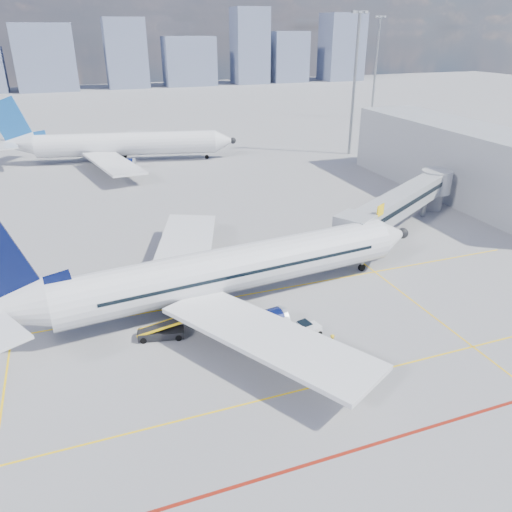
{
  "coord_description": "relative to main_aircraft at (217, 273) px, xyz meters",
  "views": [
    {
      "loc": [
        -13.17,
        -30.57,
        22.73
      ],
      "look_at": [
        0.94,
        7.67,
        4.0
      ],
      "focal_mm": 35.0,
      "sensor_mm": 36.0,
      "label": 1
    }
  ],
  "objects": [
    {
      "name": "second_aircraft",
      "position": [
        -2.49,
        56.85,
        -0.0
      ],
      "size": [
        42.69,
        36.79,
        12.58
      ],
      "rotation": [
        0.0,
        0.0,
        -0.21
      ],
      "color": "silver",
      "rests_on": "ground"
    },
    {
      "name": "baggage_tug",
      "position": [
        5.32,
        -7.36,
        -2.54
      ],
      "size": [
        2.24,
        1.62,
        1.42
      ],
      "rotation": [
        0.0,
        0.0,
        0.21
      ],
      "color": "silver",
      "rests_on": "ground"
    },
    {
      "name": "apron_markings",
      "position": [
        2.35,
        -11.05,
        -3.21
      ],
      "size": [
        90.0,
        35.12,
        0.01
      ],
      "color": "yellow",
      "rests_on": "ground"
    },
    {
      "name": "belt_loader",
      "position": [
        -5.58,
        -3.47,
        -2.67
      ],
      "size": [
        5.27,
        2.22,
        2.11
      ],
      "rotation": [
        0.0,
        0.0,
        -0.21
      ],
      "color": "black",
      "rests_on": "ground"
    },
    {
      "name": "jet_bridge",
      "position": [
        26.43,
        9.78,
        0.52
      ],
      "size": [
        23.55,
        15.78,
        6.3
      ],
      "color": "#96999E",
      "rests_on": "ground"
    },
    {
      "name": "terminal_block",
      "position": [
        42.87,
        18.87,
        1.78
      ],
      "size": [
        10.0,
        42.0,
        10.0
      ],
      "color": "#96999E",
      "rests_on": "ground"
    },
    {
      "name": "ground",
      "position": [
        2.92,
        -7.13,
        -3.22
      ],
      "size": [
        420.0,
        420.0,
        0.0
      ],
      "primitive_type": "plane",
      "color": "gray",
      "rests_on": "ground"
    },
    {
      "name": "floodlight_mast_ne",
      "position": [
        40.92,
        47.86,
        10.37
      ],
      "size": [
        3.2,
        0.61,
        25.45
      ],
      "color": "gray",
      "rests_on": "ground"
    },
    {
      "name": "cargo_dolly",
      "position": [
        2.41,
        -6.83,
        -2.28
      ],
      "size": [
        3.36,
        2.07,
        1.72
      ],
      "rotation": [
        0.0,
        0.0,
        0.23
      ],
      "color": "black",
      "rests_on": "ground"
    },
    {
      "name": "main_aircraft",
      "position": [
        0.0,
        0.0,
        0.0
      ],
      "size": [
        41.88,
        36.44,
        12.24
      ],
      "rotation": [
        0.0,
        0.0,
        0.1
      ],
      "color": "silver",
      "rests_on": "ground"
    },
    {
      "name": "floodlight_mast_far",
      "position": [
        67.92,
        82.86,
        10.37
      ],
      "size": [
        3.2,
        0.61,
        25.45
      ],
      "color": "gray",
      "rests_on": "ground"
    },
    {
      "name": "ramp_worker",
      "position": [
        6.07,
        -10.18,
        -2.32
      ],
      "size": [
        0.46,
        0.67,
        1.79
      ],
      "primitive_type": "imported",
      "rotation": [
        0.0,
        0.0,
        1.52
      ],
      "color": "yellow",
      "rests_on": "ground"
    },
    {
      "name": "distant_skyline",
      "position": [
        14.31,
        182.87,
        8.93
      ],
      "size": [
        247.69,
        14.5,
        30.64
      ],
      "color": "slate",
      "rests_on": "ground"
    }
  ]
}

